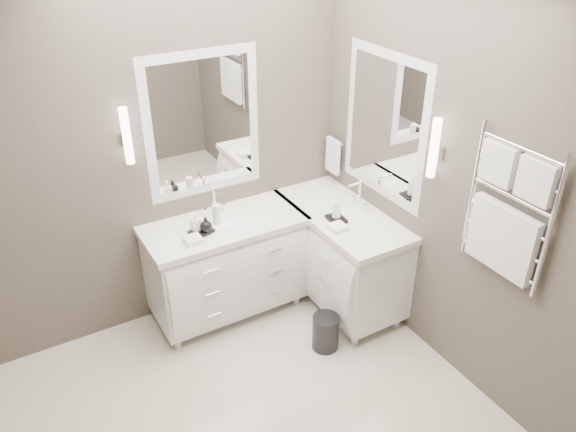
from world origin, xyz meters
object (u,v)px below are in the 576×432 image
vanity_right (340,251)px  towel_ladder (507,217)px  waste_bin (325,332)px  vanity_back (226,262)px

vanity_right → towel_ladder: (0.23, -1.30, 0.91)m
vanity_right → waste_bin: 0.70m
vanity_back → waste_bin: size_ratio=4.35×
towel_ladder → waste_bin: (-0.65, 0.85, -1.25)m
vanity_right → vanity_back: bearing=159.6°
vanity_back → vanity_right: same height
towel_ladder → waste_bin: towel_ladder is taller
waste_bin → vanity_right: bearing=46.3°
vanity_right → towel_ladder: towel_ladder is taller
towel_ladder → vanity_back: bearing=124.1°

